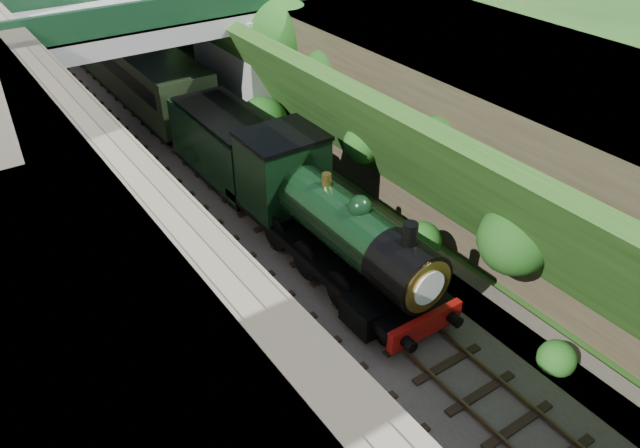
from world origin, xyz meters
The scene contains 11 objects.
trackbed centered at (0.00, 20.00, 0.10)m, with size 10.00×90.00×0.20m, color #473F38.
retaining_wall centered at (-5.50, 20.00, 3.50)m, with size 1.00×90.00×7.00m, color #756B56.
street_plateau_right centered at (9.50, 20.00, 3.12)m, with size 8.00×90.00×6.25m, color #262628.
embankment_slope centered at (5.00, 20.67, 2.77)m, with size 4.19×91.32×6.36m.
track_left centered at (-2.00, 20.00, 0.25)m, with size 2.50×90.00×0.20m.
track_right centered at (1.20, 20.00, 0.25)m, with size 2.50×90.00×0.20m.
road_bridge centered at (0.94, 24.00, 4.08)m, with size 16.00×6.40×7.25m.
tree centered at (5.91, 21.10, 4.65)m, with size 3.60×3.80×6.60m.
locomotive centered at (1.20, 10.57, 1.89)m, with size 3.10×10.23×3.83m.
tender centered at (1.20, 17.93, 1.62)m, with size 2.70×6.00×3.05m.
coach_front centered at (1.20, 30.53, 2.05)m, with size 2.90×18.00×3.70m.
Camera 1 is at (-8.99, -3.82, 13.56)m, focal length 35.00 mm.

